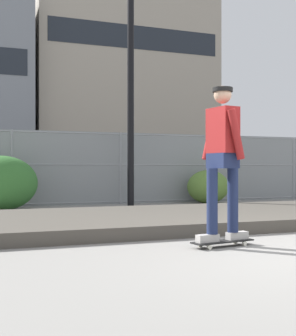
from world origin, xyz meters
name	(u,v)px	position (x,y,z in m)	size (l,w,h in m)	color
gravel_berm	(191,217)	(0.00, 2.85, 0.09)	(13.45, 3.07, 0.18)	#4C473F
skateboard	(223,242)	(-0.63, 0.63, 0.06)	(0.82, 0.32, 0.07)	black
skater	(223,152)	(-0.63, 0.63, 1.12)	(0.73, 0.61, 1.84)	#B2ADA8
chain_fence	(121,168)	(0.00, 7.09, 0.93)	(16.30, 0.06, 1.85)	gray
street_lamp	(131,43)	(0.00, 6.22, 3.94)	(0.44, 0.44, 6.26)	black
parked_car_mid	(203,171)	(3.87, 10.07, 0.84)	(4.41, 1.97, 1.66)	#B7BABF
office_block	(117,78)	(11.76, 48.60, 11.94)	(20.33, 15.15, 23.87)	#9E9384
shrub_left	(1,183)	(-2.97, 6.12, 0.60)	(1.55, 1.27, 1.20)	#336B2D
shrub_center	(208,187)	(2.21, 6.46, 0.44)	(1.13, 0.93, 0.88)	#567A33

